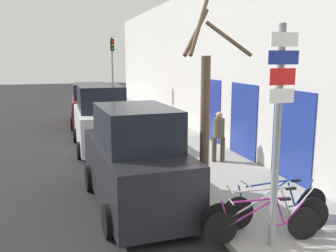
{
  "coord_description": "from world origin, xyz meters",
  "views": [
    {
      "loc": [
        -1.95,
        -2.61,
        3.49
      ],
      "look_at": [
        0.96,
        6.79,
        1.7
      ],
      "focal_mm": 40.0,
      "sensor_mm": 36.0,
      "label": 1
    }
  ],
  "objects_px": {
    "street_tree": "(205,117)",
    "bicycle_0": "(263,223)",
    "pedestrian_near": "(219,133)",
    "bicycle_2": "(276,206)",
    "traffic_light": "(113,66)",
    "parked_car_1": "(101,121)",
    "bicycle_1": "(267,215)",
    "signpost": "(278,130)",
    "parked_car_0": "(135,162)",
    "parked_car_2": "(90,106)"
  },
  "relations": [
    {
      "from": "signpost",
      "to": "pedestrian_near",
      "type": "relative_size",
      "value": 2.37
    },
    {
      "from": "bicycle_2",
      "to": "parked_car_0",
      "type": "xyz_separation_m",
      "value": [
        -2.42,
        2.15,
        0.54
      ]
    },
    {
      "from": "parked_car_0",
      "to": "street_tree",
      "type": "xyz_separation_m",
      "value": [
        1.48,
        -0.66,
        1.1
      ]
    },
    {
      "from": "parked_car_0",
      "to": "bicycle_2",
      "type": "bearing_deg",
      "value": -43.73
    },
    {
      "from": "bicycle_1",
      "to": "bicycle_2",
      "type": "relative_size",
      "value": 1.04
    },
    {
      "from": "bicycle_1",
      "to": "bicycle_2",
      "type": "xyz_separation_m",
      "value": [
        0.44,
        0.36,
        -0.01
      ]
    },
    {
      "from": "bicycle_2",
      "to": "parked_car_0",
      "type": "relative_size",
      "value": 0.52
    },
    {
      "from": "bicycle_0",
      "to": "pedestrian_near",
      "type": "height_order",
      "value": "pedestrian_near"
    },
    {
      "from": "bicycle_0",
      "to": "bicycle_2",
      "type": "distance_m",
      "value": 0.85
    },
    {
      "from": "bicycle_1",
      "to": "parked_car_0",
      "type": "distance_m",
      "value": 3.25
    },
    {
      "from": "pedestrian_near",
      "to": "signpost",
      "type": "bearing_deg",
      "value": 83.93
    },
    {
      "from": "signpost",
      "to": "bicycle_1",
      "type": "distance_m",
      "value": 1.76
    },
    {
      "from": "parked_car_1",
      "to": "street_tree",
      "type": "xyz_separation_m",
      "value": [
        1.52,
        -6.71,
        1.09
      ]
    },
    {
      "from": "parked_car_2",
      "to": "traffic_light",
      "type": "relative_size",
      "value": 1.06
    },
    {
      "from": "parked_car_2",
      "to": "signpost",
      "type": "bearing_deg",
      "value": -79.03
    },
    {
      "from": "bicycle_1",
      "to": "parked_car_0",
      "type": "xyz_separation_m",
      "value": [
        -1.98,
        2.52,
        0.53
      ]
    },
    {
      "from": "signpost",
      "to": "parked_car_2",
      "type": "xyz_separation_m",
      "value": [
        -1.78,
        14.42,
        -1.27
      ]
    },
    {
      "from": "parked_car_2",
      "to": "traffic_light",
      "type": "xyz_separation_m",
      "value": [
        1.42,
        1.31,
        2.02
      ]
    },
    {
      "from": "pedestrian_near",
      "to": "bicycle_0",
      "type": "bearing_deg",
      "value": 82.52
    },
    {
      "from": "bicycle_0",
      "to": "bicycle_2",
      "type": "height_order",
      "value": "bicycle_2"
    },
    {
      "from": "bicycle_2",
      "to": "parked_car_2",
      "type": "relative_size",
      "value": 0.5
    },
    {
      "from": "bicycle_0",
      "to": "parked_car_0",
      "type": "height_order",
      "value": "parked_car_0"
    },
    {
      "from": "bicycle_2",
      "to": "bicycle_0",
      "type": "bearing_deg",
      "value": 132.07
    },
    {
      "from": "parked_car_1",
      "to": "bicycle_2",
      "type": "bearing_deg",
      "value": -72.64
    },
    {
      "from": "traffic_light",
      "to": "pedestrian_near",
      "type": "bearing_deg",
      "value": -80.18
    },
    {
      "from": "signpost",
      "to": "parked_car_2",
      "type": "bearing_deg",
      "value": 97.02
    },
    {
      "from": "signpost",
      "to": "street_tree",
      "type": "distance_m",
      "value": 2.26
    },
    {
      "from": "parked_car_2",
      "to": "bicycle_1",
      "type": "bearing_deg",
      "value": -78.45
    },
    {
      "from": "bicycle_0",
      "to": "street_tree",
      "type": "xyz_separation_m",
      "value": [
        -0.31,
        2.07,
        1.67
      ]
    },
    {
      "from": "signpost",
      "to": "pedestrian_near",
      "type": "xyz_separation_m",
      "value": [
        1.43,
        5.41,
        -1.18
      ]
    },
    {
      "from": "bicycle_0",
      "to": "street_tree",
      "type": "bearing_deg",
      "value": 18.78
    },
    {
      "from": "bicycle_0",
      "to": "street_tree",
      "type": "height_order",
      "value": "street_tree"
    },
    {
      "from": "bicycle_2",
      "to": "street_tree",
      "type": "xyz_separation_m",
      "value": [
        -0.95,
        1.5,
        1.64
      ]
    },
    {
      "from": "signpost",
      "to": "bicycle_0",
      "type": "bearing_deg",
      "value": 121.25
    },
    {
      "from": "street_tree",
      "to": "bicycle_0",
      "type": "bearing_deg",
      "value": -81.51
    },
    {
      "from": "parked_car_0",
      "to": "pedestrian_near",
      "type": "xyz_separation_m",
      "value": [
        3.31,
        2.53,
        0.01
      ]
    },
    {
      "from": "parked_car_1",
      "to": "bicycle_1",
      "type": "bearing_deg",
      "value": -76.07
    },
    {
      "from": "street_tree",
      "to": "traffic_light",
      "type": "bearing_deg",
      "value": 89.78
    },
    {
      "from": "bicycle_0",
      "to": "street_tree",
      "type": "relative_size",
      "value": 0.47
    },
    {
      "from": "bicycle_2",
      "to": "traffic_light",
      "type": "xyz_separation_m",
      "value": [
        -0.89,
        15.01,
        2.48
      ]
    },
    {
      "from": "parked_car_0",
      "to": "parked_car_1",
      "type": "bearing_deg",
      "value": 88.31
    },
    {
      "from": "bicycle_1",
      "to": "bicycle_2",
      "type": "bearing_deg",
      "value": -41.55
    },
    {
      "from": "parked_car_0",
      "to": "street_tree",
      "type": "distance_m",
      "value": 1.95
    },
    {
      "from": "street_tree",
      "to": "bicycle_1",
      "type": "bearing_deg",
      "value": -74.78
    },
    {
      "from": "bicycle_1",
      "to": "traffic_light",
      "type": "distance_m",
      "value": 15.57
    },
    {
      "from": "pedestrian_near",
      "to": "street_tree",
      "type": "height_order",
      "value": "street_tree"
    },
    {
      "from": "street_tree",
      "to": "traffic_light",
      "type": "relative_size",
      "value": 1.02
    },
    {
      "from": "parked_car_1",
      "to": "street_tree",
      "type": "height_order",
      "value": "street_tree"
    },
    {
      "from": "bicycle_1",
      "to": "street_tree",
      "type": "relative_size",
      "value": 0.54
    },
    {
      "from": "parked_car_2",
      "to": "bicycle_2",
      "type": "bearing_deg",
      "value": -76.45
    }
  ]
}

